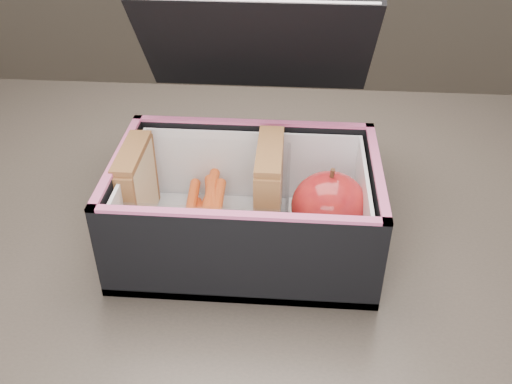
# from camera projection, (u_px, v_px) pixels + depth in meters

# --- Properties ---
(kitchen_table) EXTENTS (1.20, 0.80, 0.75)m
(kitchen_table) POSITION_uv_depth(u_px,v_px,m) (297.00, 292.00, 0.71)
(kitchen_table) COLOR brown
(kitchen_table) RESTS_ON ground
(lunch_bag) EXTENTS (0.28, 0.29, 0.25)m
(lunch_bag) POSITION_uv_depth(u_px,v_px,m) (246.00, 198.00, 0.61)
(lunch_bag) COLOR black
(lunch_bag) RESTS_ON kitchen_table
(plastic_tub) EXTENTS (0.19, 0.13, 0.08)m
(plastic_tub) POSITION_uv_depth(u_px,v_px,m) (203.00, 199.00, 0.63)
(plastic_tub) COLOR white
(plastic_tub) RESTS_ON lunch_bag
(sandwich_left) EXTENTS (0.02, 0.09, 0.10)m
(sandwich_left) POSITION_uv_depth(u_px,v_px,m) (136.00, 187.00, 0.62)
(sandwich_left) COLOR beige
(sandwich_left) RESTS_ON plastic_tub
(sandwich_right) EXTENTS (0.03, 0.09, 0.10)m
(sandwich_right) POSITION_uv_depth(u_px,v_px,m) (269.00, 190.00, 0.61)
(sandwich_right) COLOR beige
(sandwich_right) RESTS_ON plastic_tub
(carrot_sticks) EXTENTS (0.05, 0.14, 0.03)m
(carrot_sticks) POSITION_uv_depth(u_px,v_px,m) (206.00, 212.00, 0.64)
(carrot_sticks) COLOR #E24E1B
(carrot_sticks) RESTS_ON plastic_tub
(paper_napkin) EXTENTS (0.08, 0.08, 0.01)m
(paper_napkin) POSITION_uv_depth(u_px,v_px,m) (325.00, 232.00, 0.63)
(paper_napkin) COLOR white
(paper_napkin) RESTS_ON lunch_bag
(red_apple) EXTENTS (0.09, 0.09, 0.09)m
(red_apple) POSITION_uv_depth(u_px,v_px,m) (329.00, 207.00, 0.60)
(red_apple) COLOR maroon
(red_apple) RESTS_ON paper_napkin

